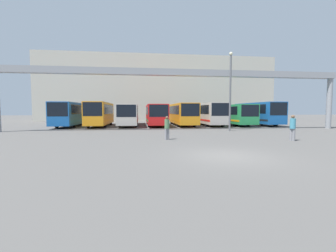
{
  "coord_description": "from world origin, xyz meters",
  "views": [
    {
      "loc": [
        -4.14,
        -10.18,
        2.17
      ],
      "look_at": [
        -0.83,
        16.75,
        0.3
      ],
      "focal_mm": 24.0,
      "sensor_mm": 36.0,
      "label": 1
    }
  ],
  "objects": [
    {
      "name": "ground_plane",
      "position": [
        0.0,
        0.0,
        0.0
      ],
      "size": [
        200.0,
        200.0,
        0.0
      ],
      "primitive_type": "plane",
      "color": "#514F4C"
    },
    {
      "name": "building_backdrop",
      "position": [
        0.0,
        42.19,
        6.89
      ],
      "size": [
        49.95,
        12.0,
        13.77
      ],
      "color": "#B7B2A3",
      "rests_on": "ground"
    },
    {
      "name": "overhead_gantry",
      "position": [
        0.0,
        14.46,
        5.77
      ],
      "size": [
        37.67,
        0.8,
        6.68
      ],
      "color": "gray",
      "rests_on": "ground"
    },
    {
      "name": "bus_slot_0",
      "position": [
        -13.52,
        22.91,
        1.85
      ],
      "size": [
        2.51,
        12.36,
        3.21
      ],
      "color": "#1959A5",
      "rests_on": "ground"
    },
    {
      "name": "bus_slot_1",
      "position": [
        -9.66,
        21.85,
        1.87
      ],
      "size": [
        2.44,
        10.24,
        3.25
      ],
      "color": "orange",
      "rests_on": "ground"
    },
    {
      "name": "bus_slot_2",
      "position": [
        -5.79,
        22.84,
        1.72
      ],
      "size": [
        2.53,
        12.21,
        2.97
      ],
      "color": "beige",
      "rests_on": "ground"
    },
    {
      "name": "bus_slot_3",
      "position": [
        -1.93,
        22.41,
        1.72
      ],
      "size": [
        2.57,
        11.36,
        2.98
      ],
      "color": "red",
      "rests_on": "ground"
    },
    {
      "name": "bus_slot_4",
      "position": [
        1.93,
        22.4,
        1.81
      ],
      "size": [
        2.56,
        11.33,
        3.14
      ],
      "color": "orange",
      "rests_on": "ground"
    },
    {
      "name": "bus_slot_5",
      "position": [
        5.79,
        21.91,
        1.85
      ],
      "size": [
        2.61,
        10.36,
        3.21
      ],
      "color": "beige",
      "rests_on": "ground"
    },
    {
      "name": "bus_slot_6",
      "position": [
        9.66,
        22.97,
        1.74
      ],
      "size": [
        2.6,
        12.49,
        3.01
      ],
      "color": "#268C4C",
      "rests_on": "ground"
    },
    {
      "name": "bus_slot_7",
      "position": [
        13.52,
        22.1,
        1.91
      ],
      "size": [
        2.61,
        10.74,
        3.32
      ],
      "color": "#1959A5",
      "rests_on": "ground"
    },
    {
      "name": "pedestrian_near_left",
      "position": [
        -2.18,
        6.35,
        0.93
      ],
      "size": [
        0.36,
        0.36,
        1.75
      ],
      "rotation": [
        0.0,
        0.0,
        3.46
      ],
      "color": "gray",
      "rests_on": "ground"
    },
    {
      "name": "pedestrian_far_center",
      "position": [
        6.68,
        4.62,
        0.98
      ],
      "size": [
        0.38,
        0.38,
        1.85
      ],
      "rotation": [
        0.0,
        0.0,
        2.19
      ],
      "color": "gray",
      "rests_on": "ground"
    },
    {
      "name": "lamp_post",
      "position": [
        5.38,
        12.89,
        4.52
      ],
      "size": [
        0.36,
        0.36,
        8.32
      ],
      "color": "#595B60",
      "rests_on": "ground"
    }
  ]
}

